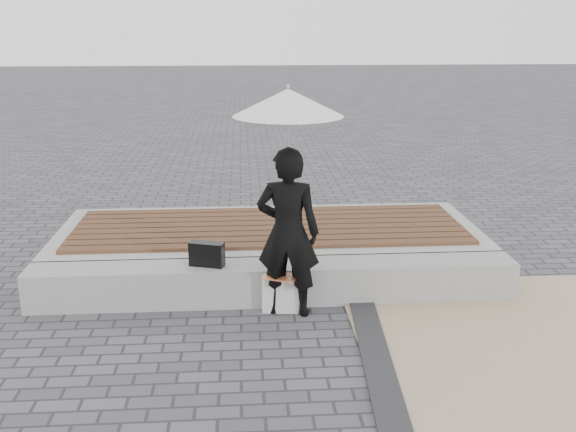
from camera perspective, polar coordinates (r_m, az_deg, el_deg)
The scene contains 10 objects.
ground at distance 5.47m, azimuth -0.32°, elevation -13.98°, with size 80.00×80.00×0.00m, color #535358.
edging_band at distance 5.14m, azimuth 8.78°, elevation -16.17°, with size 0.25×5.20×0.04m, color #2B2B2D.
seating_ledge at distance 6.82m, azimuth -1.20°, elevation -5.70°, with size 5.00×0.45×0.40m, color #A7A6A2.
timber_platform at distance 7.94m, azimuth -1.63°, elevation -2.44°, with size 5.00×2.00×0.40m, color #AEAEA8.
timber_decking at distance 7.88m, azimuth -1.65°, elevation -0.92°, with size 4.60×1.60×0.04m, color brown, non-canonical shape.
woman at distance 6.31m, azimuth -0.00°, elevation -1.44°, with size 0.61×0.40×1.67m, color black.
parasol at distance 6.04m, azimuth -0.00°, elevation 9.81°, with size 1.02×1.02×1.30m.
handbag at distance 6.69m, azimuth -7.05°, elevation -3.30°, with size 0.35×0.12×0.25m, color black.
canvas_tote at distance 6.57m, azimuth -0.63°, elevation -6.68°, with size 0.36×0.15×0.38m, color silver.
magazine at distance 6.45m, azimuth -0.60°, elevation -5.26°, with size 0.32×0.24×0.01m, color #ED3652.
Camera 1 is at (-0.30, -4.71, 2.78)m, focal length 41.02 mm.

